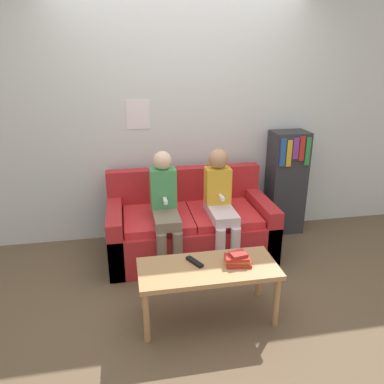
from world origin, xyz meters
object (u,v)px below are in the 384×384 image
couch (190,227)px  person_right (221,201)px  bookshelf (286,182)px  person_left (165,206)px  coffee_table (208,273)px  tv_remote (195,262)px

couch → person_right: size_ratio=1.48×
person_right → couch: bearing=144.2°
bookshelf → person_left: bearing=-160.3°
couch → coffee_table: size_ratio=1.55×
couch → person_right: bearing=-35.8°
coffee_table → tv_remote: 0.13m
bookshelf → person_right: bearing=-150.4°
couch → tv_remote: (-0.14, -0.97, 0.18)m
person_right → tv_remote: size_ratio=6.40×
bookshelf → tv_remote: bearing=-135.2°
person_right → person_left: bearing=-179.7°
person_left → tv_remote: (0.13, -0.77, -0.16)m
couch → bookshelf: bookshelf is taller
person_right → tv_remote: bearing=-117.3°
couch → coffee_table: couch is taller
coffee_table → person_left: 0.89m
coffee_table → bookshelf: bearing=48.4°
tv_remote → couch: bearing=54.8°
person_left → coffee_table: bearing=-75.5°
tv_remote → person_right: bearing=35.5°
person_left → person_right: person_left is taller
person_right → tv_remote: person_right is taller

